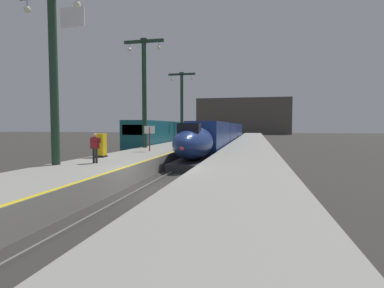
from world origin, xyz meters
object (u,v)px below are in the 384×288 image
regional_train_adjacent (176,132)px  station_column_near (54,59)px  highspeed_train_main (225,134)px  ticket_machine_yellow (100,146)px  station_column_mid (144,84)px  departure_info_board (150,133)px  passenger_mid_platform (95,146)px  rolling_suitcase (184,141)px  passenger_near_edge (196,135)px  station_column_far (182,100)px

regional_train_adjacent → station_column_near: bearing=-86.2°
highspeed_train_main → regional_train_adjacent: (-8.10, 0.67, 0.18)m
ticket_machine_yellow → highspeed_train_main: bearing=79.1°
highspeed_train_main → ticket_machine_yellow: highspeed_train_main is taller
station_column_mid → ticket_machine_yellow: 10.74m
ticket_machine_yellow → station_column_mid: bearing=92.2°
regional_train_adjacent → departure_info_board: size_ratio=17.26×
passenger_mid_platform → rolling_suitcase: bearing=88.3°
station_column_mid → passenger_near_edge: station_column_mid is taller
highspeed_train_main → passenger_mid_platform: (-4.16, -31.80, 0.09)m
highspeed_train_main → station_column_mid: bearing=-106.8°
passenger_near_edge → station_column_mid: bearing=-117.8°
station_column_far → departure_info_board: bearing=-84.1°
station_column_mid → station_column_far: size_ratio=1.06×
station_column_near → departure_info_board: size_ratio=4.39×
highspeed_train_main → regional_train_adjacent: size_ratio=1.58×
highspeed_train_main → ticket_machine_yellow: 29.28m
station_column_far → departure_info_board: 19.80m
station_column_near → rolling_suitcase: size_ratio=9.48×
station_column_mid → rolling_suitcase: size_ratio=10.69×
ticket_machine_yellow → departure_info_board: bearing=72.4°
station_column_near → passenger_near_edge: station_column_near is taller
station_column_near → station_column_mid: bearing=90.2°
passenger_mid_platform → departure_info_board: bearing=88.2°
regional_train_adjacent → rolling_suitcase: size_ratio=37.27×
station_column_near → departure_info_board: station_column_near is taller
station_column_near → passenger_mid_platform: 5.10m
regional_train_adjacent → passenger_near_edge: size_ratio=21.66×
passenger_near_edge → station_column_near: bearing=-100.3°
regional_train_adjacent → station_column_far: (2.20, -5.06, 4.84)m
regional_train_adjacent → station_column_mid: size_ratio=3.49×
ticket_machine_yellow → regional_train_adjacent: bearing=95.0°
station_column_near → rolling_suitcase: 20.93m
passenger_near_edge → departure_info_board: 11.37m
passenger_near_edge → highspeed_train_main: bearing=80.2°
highspeed_train_main → station_column_mid: 21.07m
station_column_far → departure_info_board: size_ratio=4.68×
rolling_suitcase → station_column_near: bearing=-96.4°
passenger_near_edge → rolling_suitcase: bearing=-165.7°
highspeed_train_main → departure_info_board: (-3.91, -23.58, 0.61)m
highspeed_train_main → rolling_suitcase: bearing=-105.8°
regional_train_adjacent → rolling_suitcase: regional_train_adjacent is taller
station_column_near → ticket_machine_yellow: bearing=85.9°
passenger_mid_platform → departure_info_board: 8.24m
station_column_far → ticket_machine_yellow: (0.35, -24.37, -5.18)m
regional_train_adjacent → passenger_mid_platform: size_ratio=21.66×
highspeed_train_main → ticket_machine_yellow: bearing=-100.9°
station_column_near → departure_info_board: 10.35m
departure_info_board → station_column_mid: bearing=116.1°
station_column_near → passenger_mid_platform: station_column_near is taller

